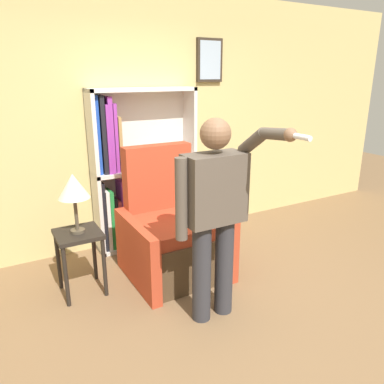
{
  "coord_description": "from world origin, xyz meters",
  "views": [
    {
      "loc": [
        -1.53,
        -1.98,
        1.91
      ],
      "look_at": [
        -0.05,
        0.65,
        0.96
      ],
      "focal_mm": 35.0,
      "sensor_mm": 36.0,
      "label": 1
    }
  ],
  "objects_px": {
    "bookcase": "(132,173)",
    "side_table": "(79,245)",
    "person_standing": "(215,209)",
    "armchair": "(171,236)",
    "table_lamp": "(73,188)"
  },
  "relations": [
    {
      "from": "bookcase",
      "to": "side_table",
      "type": "relative_size",
      "value": 3.01
    },
    {
      "from": "person_standing",
      "to": "side_table",
      "type": "distance_m",
      "value": 1.31
    },
    {
      "from": "person_standing",
      "to": "side_table",
      "type": "relative_size",
      "value": 2.74
    },
    {
      "from": "side_table",
      "to": "armchair",
      "type": "bearing_deg",
      "value": -3.35
    },
    {
      "from": "side_table",
      "to": "table_lamp",
      "type": "xyz_separation_m",
      "value": [
        -0.0,
        0.0,
        0.53
      ]
    },
    {
      "from": "armchair",
      "to": "side_table",
      "type": "distance_m",
      "value": 0.89
    },
    {
      "from": "bookcase",
      "to": "person_standing",
      "type": "distance_m",
      "value": 1.61
    },
    {
      "from": "person_standing",
      "to": "side_table",
      "type": "xyz_separation_m",
      "value": [
        -0.85,
        0.89,
        -0.47
      ]
    },
    {
      "from": "bookcase",
      "to": "armchair",
      "type": "relative_size",
      "value": 1.43
    },
    {
      "from": "side_table",
      "to": "table_lamp",
      "type": "height_order",
      "value": "table_lamp"
    },
    {
      "from": "side_table",
      "to": "table_lamp",
      "type": "relative_size",
      "value": 1.12
    },
    {
      "from": "armchair",
      "to": "person_standing",
      "type": "distance_m",
      "value": 1.0
    },
    {
      "from": "bookcase",
      "to": "side_table",
      "type": "height_order",
      "value": "bookcase"
    },
    {
      "from": "bookcase",
      "to": "armchair",
      "type": "bearing_deg",
      "value": -82.34
    },
    {
      "from": "armchair",
      "to": "side_table",
      "type": "xyz_separation_m",
      "value": [
        -0.89,
        0.05,
        0.09
      ]
    }
  ]
}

